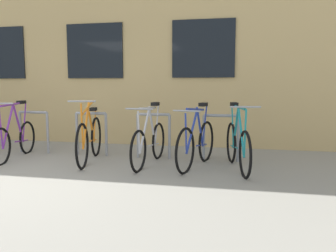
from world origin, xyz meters
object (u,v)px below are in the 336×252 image
at_px(bicycle_teal, 238,145).
at_px(bicycle_blue, 197,143).
at_px(bicycle_orange, 90,138).
at_px(bicycle_silver, 149,142).
at_px(bicycle_purple, 15,138).

bearing_deg(bicycle_teal, bicycle_blue, 177.00).
relative_size(bicycle_orange, bicycle_teal, 1.03).
bearing_deg(bicycle_blue, bicycle_teal, -3.00).
xyz_separation_m(bicycle_blue, bicycle_silver, (-0.79, -0.01, -0.01)).
bearing_deg(bicycle_purple, bicycle_orange, 2.75).
bearing_deg(bicycle_teal, bicycle_silver, 178.93).
height_order(bicycle_orange, bicycle_silver, bicycle_orange).
bearing_deg(bicycle_silver, bicycle_orange, 179.64).
relative_size(bicycle_blue, bicycle_teal, 0.97).
bearing_deg(bicycle_purple, bicycle_silver, 1.42).
xyz_separation_m(bicycle_blue, bicycle_teal, (0.65, -0.03, 0.00)).
relative_size(bicycle_blue, bicycle_purple, 1.01).
xyz_separation_m(bicycle_purple, bicycle_teal, (3.92, 0.03, 0.02)).
distance_m(bicycle_orange, bicycle_purple, 1.41).
distance_m(bicycle_blue, bicycle_teal, 0.65).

